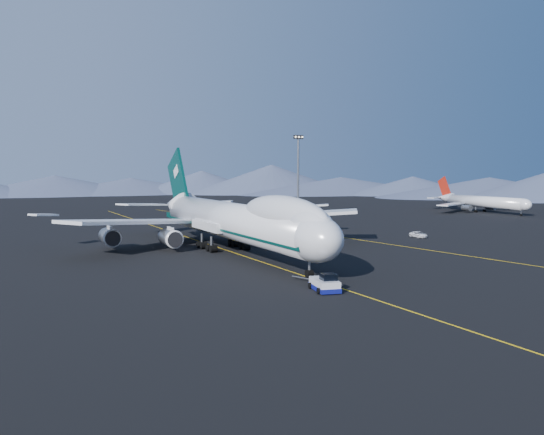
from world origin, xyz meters
name	(u,v)px	position (x,y,z in m)	size (l,w,h in m)	color
ground	(234,253)	(0.00, 0.00, 0.00)	(500.00, 500.00, 0.00)	black
taxiway_line_main	(234,253)	(0.00, 0.00, 0.01)	(0.25, 220.00, 0.01)	gold
taxiway_line_side	(346,238)	(30.00, 10.00, 0.01)	(0.25, 200.00, 0.01)	gold
boeing_747	(234,220)	(0.00, 0.03, 5.81)	(59.62, 72.43, 19.37)	silver
pushback_tug	(325,285)	(-2.68, -34.90, 0.71)	(3.80, 5.60, 2.25)	silver
second_jet	(481,202)	(108.89, 49.31, 3.51)	(36.06, 40.74, 11.59)	silver
service_van	(419,235)	(44.44, 3.65, 0.63)	(2.08, 4.51, 1.25)	white
floodlight_mast	(298,176)	(46.76, 61.44, 12.38)	(3.02, 2.26, 24.44)	black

